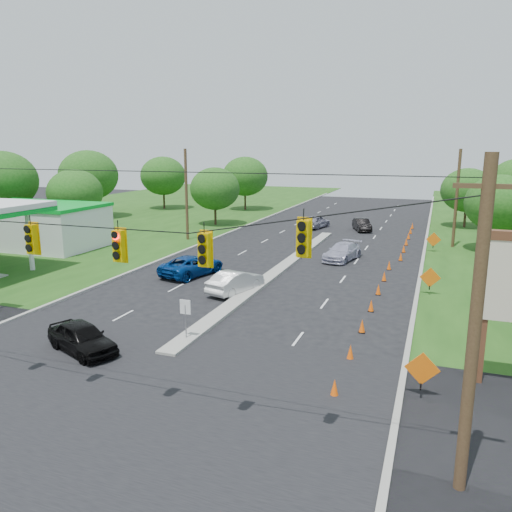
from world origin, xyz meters
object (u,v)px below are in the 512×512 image
at_px(gas_station, 24,222).
at_px(white_sedan, 236,282).
at_px(black_sedan, 82,338).
at_px(blue_pickup, 192,265).

xyz_separation_m(gas_station, white_sedan, (22.76, -5.84, -1.86)).
xyz_separation_m(gas_station, black_sedan, (19.88, -17.08, -1.87)).
relative_size(black_sedan, white_sedan, 0.94).
height_order(gas_station, black_sedan, gas_station).
distance_m(gas_station, black_sedan, 26.28).
relative_size(black_sedan, blue_pickup, 0.78).
bearing_deg(blue_pickup, gas_station, 5.64).
height_order(gas_station, white_sedan, gas_station).
xyz_separation_m(gas_station, blue_pickup, (18.09, -2.79, -1.84)).
bearing_deg(gas_station, white_sedan, -14.39).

